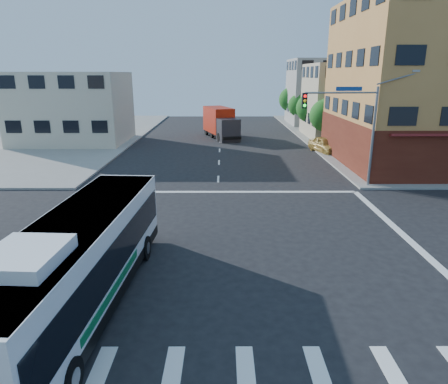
{
  "coord_description": "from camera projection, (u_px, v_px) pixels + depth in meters",
  "views": [
    {
      "loc": [
        0.38,
        -16.84,
        7.84
      ],
      "look_at": [
        0.43,
        3.47,
        1.79
      ],
      "focal_mm": 32.0,
      "sensor_mm": 36.0,
      "label": 1
    }
  ],
  "objects": [
    {
      "name": "box_truck",
      "position": [
        221.0,
        123.0,
        50.12
      ],
      "size": [
        4.81,
        8.6,
        3.72
      ],
      "rotation": [
        0.0,
        0.0,
        0.31
      ],
      "color": "#25252A",
      "rests_on": "ground"
    },
    {
      "name": "street_tree_b",
      "position": [
        312.0,
        106.0,
        51.76
      ],
      "size": [
        3.8,
        3.8,
        5.79
      ],
      "color": "#372014",
      "rests_on": "ground"
    },
    {
      "name": "building_east_far",
      "position": [
        328.0,
        92.0,
        62.97
      ],
      "size": [
        12.06,
        10.06,
        10.0
      ],
      "color": "gray",
      "rests_on": "ground"
    },
    {
      "name": "street_tree_c",
      "position": [
        300.0,
        104.0,
        59.51
      ],
      "size": [
        3.4,
        3.4,
        5.29
      ],
      "color": "#372014",
      "rests_on": "ground"
    },
    {
      "name": "ground",
      "position": [
        215.0,
        251.0,
        18.38
      ],
      "size": [
        120.0,
        120.0,
        0.0
      ],
      "primitive_type": "plane",
      "color": "black",
      "rests_on": "ground"
    },
    {
      "name": "building_west",
      "position": [
        72.0,
        108.0,
        45.93
      ],
      "size": [
        12.06,
        10.06,
        8.0
      ],
      "color": "beige",
      "rests_on": "ground"
    },
    {
      "name": "street_tree_d",
      "position": [
        292.0,
        98.0,
        67.06
      ],
      "size": [
        4.0,
        4.0,
        6.03
      ],
      "color": "#372014",
      "rests_on": "ground"
    },
    {
      "name": "parked_car",
      "position": [
        325.0,
        145.0,
        40.93
      ],
      "size": [
        3.04,
        4.98,
        1.58
      ],
      "primitive_type": "imported",
      "rotation": [
        0.0,
        0.0,
        0.27
      ],
      "color": "gold",
      "rests_on": "ground"
    },
    {
      "name": "transit_bus",
      "position": [
        79.0,
        262.0,
        13.38
      ],
      "size": [
        3.26,
        12.29,
        3.6
      ],
      "rotation": [
        0.0,
        0.0,
        -0.05
      ],
      "color": "black",
      "rests_on": "ground"
    },
    {
      "name": "street_tree_a",
      "position": [
        327.0,
        113.0,
        44.14
      ],
      "size": [
        3.6,
        3.6,
        5.53
      ],
      "color": "#372014",
      "rests_on": "ground"
    },
    {
      "name": "building_east_near",
      "position": [
        356.0,
        101.0,
        49.69
      ],
      "size": [
        12.06,
        10.06,
        9.0
      ],
      "color": "tan",
      "rests_on": "ground"
    },
    {
      "name": "signal_mast_ne",
      "position": [
        351.0,
        117.0,
        27.15
      ],
      "size": [
        7.91,
        1.13,
        8.07
      ],
      "color": "slate",
      "rests_on": "ground"
    }
  ]
}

